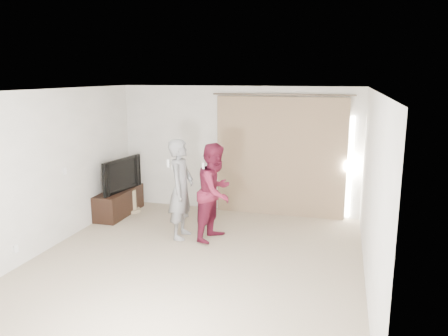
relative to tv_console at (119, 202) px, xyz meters
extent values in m
plane|color=tan|center=(2.27, -1.80, -0.26)|extent=(5.50, 5.50, 0.00)
cube|color=white|center=(2.27, 0.95, 1.04)|extent=(5.00, 0.04, 2.60)
cube|color=white|center=(-0.23, -1.80, 1.04)|extent=(0.04, 5.50, 2.60)
cube|color=white|center=(-0.22, -1.40, 0.94)|extent=(0.02, 0.08, 0.12)
cube|color=white|center=(-0.22, -2.70, 0.04)|extent=(0.02, 0.08, 0.12)
cube|color=silver|center=(2.27, -1.80, 2.34)|extent=(5.00, 5.50, 0.01)
cube|color=#96795C|center=(3.17, 0.88, 0.94)|extent=(2.60, 0.10, 2.40)
cylinder|color=#6A5B4C|center=(3.17, 0.88, 2.18)|extent=(2.80, 0.03, 0.03)
cube|color=white|center=(4.53, 0.92, 0.79)|extent=(0.08, 0.04, 2.00)
cube|color=black|center=(0.00, 0.00, 0.00)|extent=(0.46, 1.34, 0.51)
imported|color=black|center=(0.00, 0.00, 0.59)|extent=(0.33, 1.17, 0.67)
cylinder|color=tan|center=(0.17, 0.22, -0.23)|extent=(0.35, 0.35, 0.06)
cylinder|color=tan|center=(0.17, 0.22, 0.01)|extent=(0.20, 0.20, 0.41)
imported|color=slate|center=(1.69, -0.86, 0.62)|extent=(0.44, 0.65, 1.75)
cube|color=white|center=(1.51, -0.96, 1.09)|extent=(0.04, 0.04, 0.14)
cube|color=white|center=(1.51, -0.74, 0.97)|extent=(0.05, 0.05, 0.09)
imported|color=maroon|center=(2.29, -0.78, 0.59)|extent=(0.81, 0.95, 1.70)
cube|color=white|center=(2.11, -0.88, 1.04)|extent=(0.04, 0.04, 0.14)
cube|color=white|center=(2.11, -0.66, 0.93)|extent=(0.05, 0.05, 0.09)
camera|label=1|loc=(4.35, -7.73, 2.56)|focal=35.00mm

